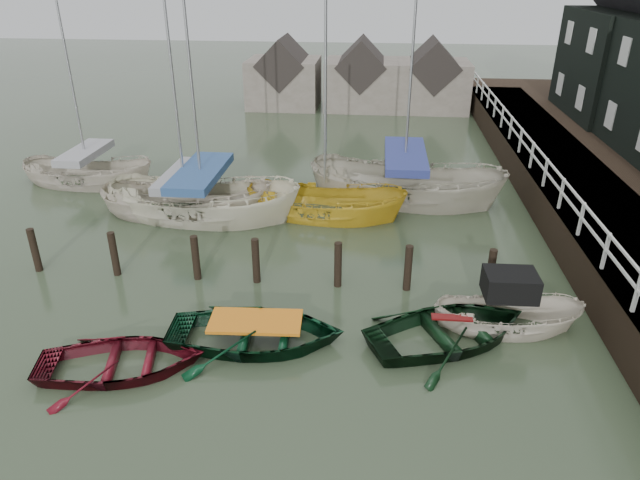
# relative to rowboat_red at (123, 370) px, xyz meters

# --- Properties ---
(ground) EXTENTS (120.00, 120.00, 0.00)m
(ground) POSITION_rel_rowboat_red_xyz_m (3.49, 1.35, 0.00)
(ground) COLOR #2E3B25
(ground) RESTS_ON ground
(pier) EXTENTS (3.04, 32.00, 2.70)m
(pier) POSITION_rel_rowboat_red_xyz_m (12.96, 11.35, 0.71)
(pier) COLOR black
(pier) RESTS_ON ground
(mooring_pilings) EXTENTS (13.72, 0.22, 1.80)m
(mooring_pilings) POSITION_rel_rowboat_red_xyz_m (2.37, 4.35, 0.50)
(mooring_pilings) COLOR black
(mooring_pilings) RESTS_ON ground
(far_sheds) EXTENTS (14.00, 4.08, 4.39)m
(far_sheds) POSITION_rel_rowboat_red_xyz_m (4.32, 27.35, 1.86)
(far_sheds) COLOR #665B51
(far_sheds) RESTS_ON ground
(rowboat_red) EXTENTS (4.28, 3.46, 0.78)m
(rowboat_red) POSITION_rel_rowboat_red_xyz_m (0.00, 0.00, 0.00)
(rowboat_red) COLOR #4F0B14
(rowboat_red) RESTS_ON ground
(rowboat_green) EXTENTS (4.50, 3.33, 0.90)m
(rowboat_green) POSITION_rel_rowboat_red_xyz_m (2.89, 1.35, 0.00)
(rowboat_green) COLOR black
(rowboat_green) RESTS_ON ground
(rowboat_dkgreen) EXTENTS (5.18, 4.60, 0.89)m
(rowboat_dkgreen) POSITION_rel_rowboat_red_xyz_m (7.67, 1.93, 0.00)
(rowboat_dkgreen) COLOR black
(rowboat_dkgreen) RESTS_ON ground
(motorboat) EXTENTS (3.79, 1.53, 2.25)m
(motorboat) POSITION_rel_rowboat_red_xyz_m (9.16, 2.63, 0.12)
(motorboat) COLOR beige
(motorboat) RESTS_ON ground
(sailboat_a) EXTENTS (6.56, 2.71, 12.06)m
(sailboat_a) POSITION_rel_rowboat_red_xyz_m (-1.35, 9.14, 0.06)
(sailboat_a) COLOR beige
(sailboat_a) RESTS_ON ground
(sailboat_b) EXTENTS (7.64, 3.49, 12.95)m
(sailboat_b) POSITION_rel_rowboat_red_xyz_m (-0.65, 8.95, 0.06)
(sailboat_b) COLOR silver
(sailboat_b) RESTS_ON ground
(sailboat_c) EXTENTS (6.33, 3.12, 9.95)m
(sailboat_c) POSITION_rel_rowboat_red_xyz_m (3.83, 9.48, 0.01)
(sailboat_c) COLOR gold
(sailboat_c) RESTS_ON ground
(sailboat_d) EXTENTS (8.36, 4.90, 11.77)m
(sailboat_d) POSITION_rel_rowboat_red_xyz_m (6.78, 11.42, 0.06)
(sailboat_d) COLOR #B9B29E
(sailboat_d) RESTS_ON ground
(sailboat_e) EXTENTS (6.02, 2.65, 9.41)m
(sailboat_e) POSITION_rel_rowboat_red_xyz_m (-6.50, 11.86, 0.06)
(sailboat_e) COLOR beige
(sailboat_e) RESTS_ON ground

